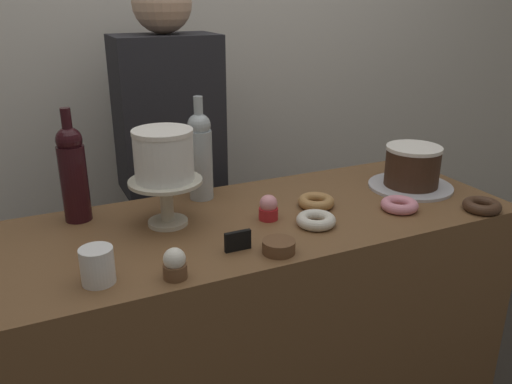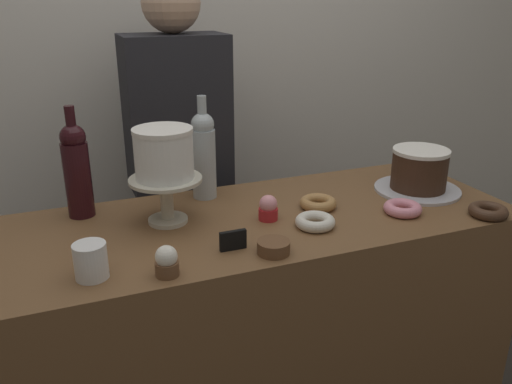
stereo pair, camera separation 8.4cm
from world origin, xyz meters
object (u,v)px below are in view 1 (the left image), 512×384
object	(u,v)px
coffee_cup_ceramic	(97,266)
donut_pink	(399,205)
cake_stand_pedestal	(166,194)
white_layer_cake	(164,155)
donut_sugar	(316,220)
barista_figure	(173,189)
wine_bottle_clear	(200,154)
wine_bottle_dark_red	(73,172)
chocolate_round_cake	(412,166)
cupcake_vanilla	(175,264)
cookie_stack	(279,246)
donut_chocolate	(482,206)
price_sign_chalkboard	(238,241)
donut_maple	(316,202)
cupcake_strawberry	(268,208)

from	to	relation	value
coffee_cup_ceramic	donut_pink	bearing A→B (deg)	3.35
cake_stand_pedestal	white_layer_cake	size ratio (longest dim) A/B	1.24
donut_sugar	barista_figure	size ratio (longest dim) A/B	0.07
wine_bottle_clear	wine_bottle_dark_red	xyz separation A→B (m)	(-0.38, -0.01, 0.00)
cake_stand_pedestal	white_layer_cake	distance (m)	0.11
chocolate_round_cake	donut_pink	size ratio (longest dim) A/B	1.62
chocolate_round_cake	wine_bottle_dark_red	size ratio (longest dim) A/B	0.56
cupcake_vanilla	cake_stand_pedestal	bearing A→B (deg)	77.11
wine_bottle_dark_red	cupcake_vanilla	xyz separation A→B (m)	(0.16, -0.44, -0.11)
coffee_cup_ceramic	cupcake_vanilla	bearing A→B (deg)	-17.82
white_layer_cake	cookie_stack	world-z (taller)	white_layer_cake
donut_chocolate	barista_figure	distance (m)	1.07
price_sign_chalkboard	barista_figure	distance (m)	0.71
donut_maple	donut_pink	world-z (taller)	same
price_sign_chalkboard	barista_figure	xyz separation A→B (m)	(0.03, 0.70, -0.10)
white_layer_cake	chocolate_round_cake	xyz separation A→B (m)	(0.82, -0.05, -0.13)
donut_chocolate	barista_figure	bearing A→B (deg)	133.58
donut_maple	coffee_cup_ceramic	distance (m)	0.70
donut_chocolate	cookie_stack	distance (m)	0.68
white_layer_cake	chocolate_round_cake	size ratio (longest dim) A/B	0.91
cake_stand_pedestal	cupcake_strawberry	distance (m)	0.29
chocolate_round_cake	cookie_stack	world-z (taller)	chocolate_round_cake
cupcake_vanilla	donut_pink	xyz separation A→B (m)	(0.73, 0.10, -0.02)
donut_chocolate	barista_figure	xyz separation A→B (m)	(-0.73, 0.77, -0.09)
wine_bottle_clear	cupcake_strawberry	size ratio (longest dim) A/B	4.38
price_sign_chalkboard	donut_chocolate	bearing A→B (deg)	-5.27
wine_bottle_dark_red	coffee_cup_ceramic	xyz separation A→B (m)	(-0.01, -0.39, -0.10)
wine_bottle_clear	cookie_stack	bearing A→B (deg)	-83.57
cupcake_vanilla	donut_maple	world-z (taller)	cupcake_vanilla
wine_bottle_clear	wine_bottle_dark_red	distance (m)	0.38
donut_maple	cupcake_strawberry	bearing A→B (deg)	-172.62
chocolate_round_cake	barista_figure	xyz separation A→B (m)	(-0.67, 0.52, -0.15)
chocolate_round_cake	donut_chocolate	bearing A→B (deg)	-76.39
cupcake_vanilla	donut_pink	size ratio (longest dim) A/B	0.66
price_sign_chalkboard	cupcake_strawberry	bearing A→B (deg)	42.37
white_layer_cake	donut_sugar	bearing A→B (deg)	-26.25
chocolate_round_cake	coffee_cup_ceramic	xyz separation A→B (m)	(-1.05, -0.19, -0.03)
donut_pink	wine_bottle_clear	bearing A→B (deg)	145.58
donut_maple	price_sign_chalkboard	distance (m)	0.37
wine_bottle_dark_red	barista_figure	bearing A→B (deg)	41.29
donut_chocolate	coffee_cup_ceramic	distance (m)	1.12
cake_stand_pedestal	wine_bottle_dark_red	bearing A→B (deg)	147.90
donut_chocolate	coffee_cup_ceramic	world-z (taller)	coffee_cup_ceramic
cake_stand_pedestal	coffee_cup_ceramic	distance (m)	0.34
cupcake_vanilla	donut_sugar	size ratio (longest dim) A/B	0.66
cupcake_vanilla	price_sign_chalkboard	distance (m)	0.20
cake_stand_pedestal	cupcake_vanilla	xyz separation A→B (m)	(-0.07, -0.30, -0.06)
donut_maple	cookie_stack	distance (m)	0.33
donut_chocolate	donut_sugar	bearing A→B (deg)	166.93
white_layer_cake	wine_bottle_clear	world-z (taller)	wine_bottle_clear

